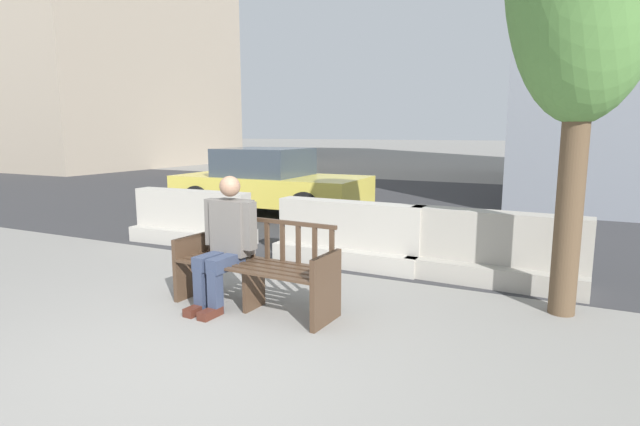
{
  "coord_description": "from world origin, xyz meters",
  "views": [
    {
      "loc": [
        2.52,
        -2.84,
        1.75
      ],
      "look_at": [
        -0.17,
        2.66,
        0.75
      ],
      "focal_mm": 28.0,
      "sensor_mm": 36.0,
      "label": 1
    }
  ],
  "objects": [
    {
      "name": "car_taxi_near",
      "position": [
        -3.12,
        6.25,
        0.68
      ],
      "size": [
        4.08,
        2.08,
        1.4
      ],
      "color": "#DBC64C",
      "rests_on": "ground"
    },
    {
      "name": "jersey_barrier_left",
      "position": [
        -2.71,
        3.24,
        0.34
      ],
      "size": [
        2.03,
        0.76,
        0.84
      ],
      "color": "#ADA89E",
      "rests_on": "ground"
    },
    {
      "name": "street_bench",
      "position": [
        -0.17,
        1.19,
        0.4
      ],
      "size": [
        1.72,
        0.62,
        0.88
      ],
      "color": "#473323",
      "rests_on": "ground"
    },
    {
      "name": "street_asphalt",
      "position": [
        0.0,
        8.7,
        0.0
      ],
      "size": [
        120.0,
        12.0,
        0.01
      ],
      "primitive_type": "cube",
      "color": "#333335",
      "rests_on": "ground"
    },
    {
      "name": "jersey_barrier_centre",
      "position": [
        0.01,
        3.17,
        0.34
      ],
      "size": [
        2.02,
        0.73,
        0.84
      ],
      "color": "#ADA89E",
      "rests_on": "ground"
    },
    {
      "name": "jersey_barrier_right",
      "position": [
        1.88,
        3.15,
        0.34
      ],
      "size": [
        2.03,
        0.78,
        0.84
      ],
      "color": "#9E998E",
      "rests_on": "ground"
    },
    {
      "name": "seated_person",
      "position": [
        -0.48,
        1.15,
        0.69
      ],
      "size": [
        0.59,
        0.74,
        1.31
      ],
      "color": "#66605B",
      "rests_on": "ground"
    },
    {
      "name": "ground_plane",
      "position": [
        0.0,
        0.0,
        0.0
      ],
      "size": [
        200.0,
        200.0,
        0.0
      ],
      "primitive_type": "plane",
      "color": "gray"
    }
  ]
}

